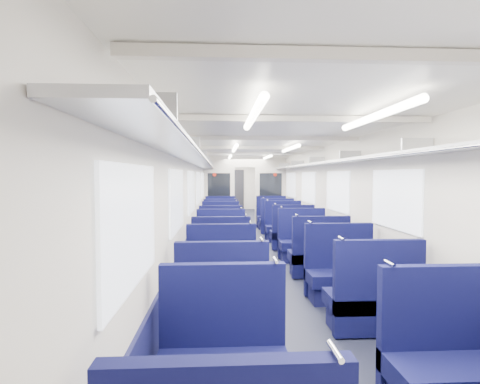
% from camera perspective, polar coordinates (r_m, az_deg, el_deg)
% --- Properties ---
extents(floor, '(2.80, 18.00, 0.01)m').
position_cam_1_polar(floor, '(9.97, 1.80, -7.39)').
color(floor, black).
rests_on(floor, ground).
extents(ceiling, '(2.80, 18.00, 0.01)m').
position_cam_1_polar(ceiling, '(9.83, 1.82, 6.22)').
color(ceiling, silver).
rests_on(ceiling, wall_left).
extents(wall_left, '(0.02, 18.00, 2.35)m').
position_cam_1_polar(wall_left, '(9.81, -6.36, -0.65)').
color(wall_left, beige).
rests_on(wall_left, floor).
extents(dado_left, '(0.03, 17.90, 0.70)m').
position_cam_1_polar(dado_left, '(9.89, -6.25, -5.43)').
color(dado_left, '#101137').
rests_on(dado_left, floor).
extents(wall_right, '(0.02, 18.00, 2.35)m').
position_cam_1_polar(wall_right, '(10.05, 9.79, -0.59)').
color(wall_right, beige).
rests_on(wall_right, floor).
extents(dado_right, '(0.03, 17.90, 0.70)m').
position_cam_1_polar(dado_right, '(10.12, 9.67, -5.26)').
color(dado_right, '#101137').
rests_on(dado_right, floor).
extents(wall_far, '(2.80, 0.02, 2.35)m').
position_cam_1_polar(wall_far, '(18.80, -0.56, 0.92)').
color(wall_far, beige).
rests_on(wall_far, floor).
extents(luggage_rack_left, '(0.36, 17.40, 0.18)m').
position_cam_1_polar(luggage_rack_left, '(9.79, -5.29, 4.02)').
color(luggage_rack_left, '#B2B5BA').
rests_on(luggage_rack_left, wall_left).
extents(luggage_rack_right, '(0.36, 17.40, 0.18)m').
position_cam_1_polar(luggage_rack_right, '(10.00, 8.78, 3.97)').
color(luggage_rack_right, '#B2B5BA').
rests_on(luggage_rack_right, wall_right).
extents(windows, '(2.78, 15.60, 0.75)m').
position_cam_1_polar(windows, '(9.36, 2.06, 0.71)').
color(windows, white).
rests_on(windows, wall_left).
extents(ceiling_fittings, '(2.70, 16.06, 0.11)m').
position_cam_1_polar(ceiling_fittings, '(9.57, 1.96, 5.96)').
color(ceiling_fittings, beige).
rests_on(ceiling_fittings, ceiling).
extents(end_door, '(0.75, 0.06, 2.00)m').
position_cam_1_polar(end_door, '(18.75, -0.55, 0.38)').
color(end_door, black).
rests_on(end_door, floor).
extents(bulkhead, '(2.80, 0.10, 2.35)m').
position_cam_1_polar(bulkhead, '(12.51, 0.75, 0.33)').
color(bulkhead, beige).
rests_on(bulkhead, floor).
extents(seat_2, '(0.97, 0.53, 1.08)m').
position_cam_1_polar(seat_2, '(3.02, -2.66, -24.94)').
color(seat_2, '#0D1042').
rests_on(seat_2, floor).
extents(seat_3, '(0.97, 0.53, 1.08)m').
position_cam_1_polar(seat_3, '(3.35, 29.84, -22.45)').
color(seat_3, '#0D1042').
rests_on(seat_3, floor).
extents(seat_4, '(0.97, 0.53, 1.08)m').
position_cam_1_polar(seat_4, '(4.13, -2.81, -17.16)').
color(seat_4, '#0D1042').
rests_on(seat_4, floor).
extents(seat_5, '(0.97, 0.53, 1.08)m').
position_cam_1_polar(seat_5, '(4.47, 19.86, -15.76)').
color(seat_5, '#0D1042').
rests_on(seat_5, floor).
extents(seat_6, '(0.97, 0.53, 1.08)m').
position_cam_1_polar(seat_6, '(5.18, -2.89, -13.06)').
color(seat_6, '#0D1042').
rests_on(seat_6, floor).
extents(seat_7, '(0.97, 0.53, 1.08)m').
position_cam_1_polar(seat_7, '(5.43, 15.35, -12.40)').
color(seat_7, '#0D1042').
rests_on(seat_7, floor).
extents(seat_8, '(0.97, 0.53, 1.08)m').
position_cam_1_polar(seat_8, '(6.32, -2.94, -10.18)').
color(seat_8, '#0D1042').
rests_on(seat_8, floor).
extents(seat_9, '(0.97, 0.53, 1.08)m').
position_cam_1_polar(seat_9, '(6.52, 12.04, -9.83)').
color(seat_9, '#0D1042').
rests_on(seat_9, floor).
extents(seat_10, '(0.97, 0.53, 1.08)m').
position_cam_1_polar(seat_10, '(7.39, -2.97, -8.30)').
color(seat_10, '#0D1042').
rests_on(seat_10, floor).
extents(seat_11, '(0.97, 0.53, 1.08)m').
position_cam_1_polar(seat_11, '(7.67, 9.65, -7.93)').
color(seat_11, '#0D1042').
rests_on(seat_11, floor).
extents(seat_12, '(0.97, 0.53, 1.08)m').
position_cam_1_polar(seat_12, '(8.48, -2.99, -6.88)').
color(seat_12, '#0D1042').
rests_on(seat_12, floor).
extents(seat_13, '(0.97, 0.53, 1.08)m').
position_cam_1_polar(seat_13, '(8.74, 8.02, -6.61)').
color(seat_13, '#0D1042').
rests_on(seat_13, floor).
extents(seat_14, '(0.97, 0.53, 1.08)m').
position_cam_1_polar(seat_14, '(9.59, -3.01, -5.77)').
color(seat_14, '#0D1042').
rests_on(seat_14, floor).
extents(seat_15, '(0.97, 0.53, 1.08)m').
position_cam_1_polar(seat_15, '(9.84, 6.75, -5.57)').
color(seat_15, '#0D1042').
rests_on(seat_15, floor).
extents(seat_16, '(0.97, 0.53, 1.08)m').
position_cam_1_polar(seat_16, '(10.72, -3.03, -4.88)').
color(seat_16, '#0D1042').
rests_on(seat_16, floor).
extents(seat_17, '(0.97, 0.53, 1.08)m').
position_cam_1_polar(seat_17, '(11.02, 5.66, -4.69)').
color(seat_17, '#0D1042').
rests_on(seat_17, floor).
extents(seat_18, '(0.97, 0.53, 1.08)m').
position_cam_1_polar(seat_18, '(11.87, -3.04, -4.15)').
color(seat_18, '#0D1042').
rests_on(seat_18, floor).
extents(seat_19, '(0.97, 0.53, 1.08)m').
position_cam_1_polar(seat_19, '(12.04, 4.90, -4.06)').
color(seat_19, '#0D1042').
rests_on(seat_19, floor).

